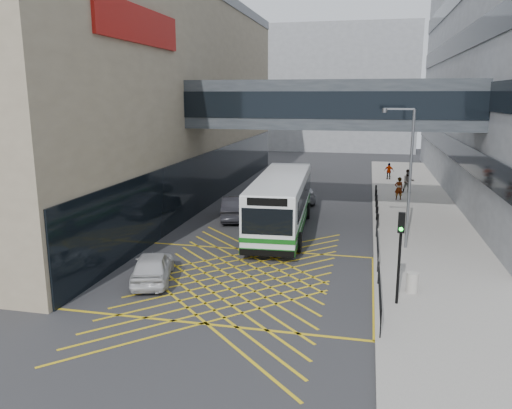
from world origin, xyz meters
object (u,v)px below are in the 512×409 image
Objects in this scene: traffic_light at (400,245)px; litter_bin at (412,282)px; street_lamp at (407,170)px; pedestrian_a at (399,188)px; pedestrian_c at (389,171)px; car_dark at (236,207)px; bus at (281,202)px; car_white at (153,266)px; pedestrian_b at (408,181)px; car_silver at (300,192)px.

traffic_light reaches higher than litter_bin.
pedestrian_a is at bearing 92.54° from street_lamp.
traffic_light is 2.34× the size of pedestrian_c.
pedestrian_a is (10.86, 8.16, 0.25)m from car_dark.
bus is 7.75m from street_lamp.
car_white is 0.60× the size of street_lamp.
litter_bin is at bearing 69.72° from traffic_light.
traffic_light is 23.65m from pedestrian_b.
pedestrian_c reaches higher than car_silver.
pedestrian_a is 9.68m from pedestrian_c.
traffic_light is 2.10× the size of pedestrian_a.
litter_bin is at bearing 74.24° from pedestrian_a.
bus is at bearing -130.94° from pedestrian_b.
bus is at bearing 71.99° from pedestrian_c.
pedestrian_c is (-0.39, 9.67, -0.09)m from pedestrian_a.
car_white is at bearing -116.70° from bus.
car_dark is at bearing 45.70° from car_silver.
litter_bin is at bearing 91.05° from pedestrian_c.
car_silver is 19.06m from litter_bin.
car_dark is at bearing 133.42° from litter_bin.
pedestrian_c is (10.47, 17.83, 0.16)m from car_dark.
bus is at bearing 134.07° from car_dark.
pedestrian_c is (0.05, 28.84, 0.37)m from litter_bin.
car_white reaches higher than litter_bin.
street_lamp is at bearing -104.10° from pedestrian_b.
car_white is 0.86× the size of car_dark.
street_lamp is 4.16× the size of pedestrian_a.
traffic_light reaches higher than bus.
car_silver is (-0.10, 9.01, -1.07)m from bus.
pedestrian_c is (0.05, 22.50, -3.36)m from street_lamp.
pedestrian_b is (2.03, 23.52, -1.42)m from traffic_light.
street_lamp is at bearing 73.57° from pedestrian_a.
car_white is 0.91× the size of car_silver.
bus is 7.77× the size of pedestrian_c.
car_dark is 6.04× the size of litter_bin.
traffic_light is (6.38, -19.12, 1.81)m from car_silver.
car_dark is at bearing -145.89° from pedestrian_b.
pedestrian_a is at bearing -155.32° from car_dark.
pedestrian_b is at bearing 90.30° from traffic_light.
pedestrian_a is at bearing 88.68° from litter_bin.
bus is 15.79m from pedestrian_b.
traffic_light is (6.28, -10.11, 0.74)m from bus.
bus is 9.08m from car_silver.
pedestrian_a is 3.08m from pedestrian_b.
litter_bin is (10.42, -11.01, -0.21)m from car_dark.
pedestrian_c is (7.00, 20.15, -0.87)m from bus.
street_lamp is (7.05, -11.37, 3.57)m from car_silver.
car_silver is 1.29× the size of traffic_light.
traffic_light is 4.41× the size of litter_bin.
car_silver is at bearing 58.62° from pedestrian_c.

